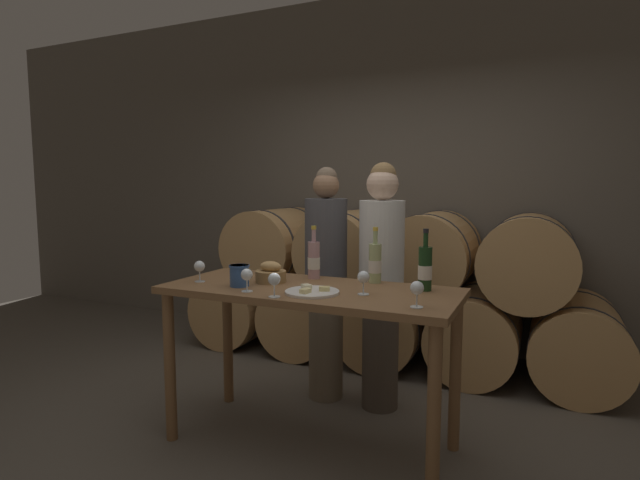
# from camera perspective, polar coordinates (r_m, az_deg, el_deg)

# --- Properties ---
(ground_plane) EXTENTS (10.00, 10.00, 0.00)m
(ground_plane) POSITION_cam_1_polar(r_m,az_deg,el_deg) (3.08, -1.15, -22.24)
(ground_plane) COLOR #564F44
(stone_wall_back) EXTENTS (10.00, 0.12, 3.20)m
(stone_wall_back) POSITION_cam_1_polar(r_m,az_deg,el_deg) (4.67, 10.01, 7.75)
(stone_wall_back) COLOR #60594F
(stone_wall_back) RESTS_ON ground_plane
(barrel_stack) EXTENTS (3.52, 0.87, 1.27)m
(barrel_stack) POSITION_cam_1_polar(r_m,az_deg,el_deg) (4.22, 7.84, -5.77)
(barrel_stack) COLOR tan
(barrel_stack) RESTS_ON ground_plane
(tasting_table) EXTENTS (1.63, 0.69, 0.91)m
(tasting_table) POSITION_cam_1_polar(r_m,az_deg,el_deg) (2.80, -1.19, -8.04)
(tasting_table) COLOR brown
(tasting_table) RESTS_ON ground_plane
(person_left) EXTENTS (0.29, 0.29, 1.59)m
(person_left) POSITION_cam_1_polar(r_m,az_deg,el_deg) (3.42, 0.68, -4.68)
(person_left) COLOR #756651
(person_left) RESTS_ON ground_plane
(person_right) EXTENTS (0.29, 0.29, 1.62)m
(person_right) POSITION_cam_1_polar(r_m,az_deg,el_deg) (3.28, 7.01, -4.76)
(person_right) COLOR #4C4238
(person_right) RESTS_ON ground_plane
(wine_bottle_red) EXTENTS (0.07, 0.07, 0.33)m
(wine_bottle_red) POSITION_cam_1_polar(r_m,az_deg,el_deg) (2.72, 11.92, -3.19)
(wine_bottle_red) COLOR #193819
(wine_bottle_red) RESTS_ON tasting_table
(wine_bottle_white) EXTENTS (0.07, 0.07, 0.32)m
(wine_bottle_white) POSITION_cam_1_polar(r_m,az_deg,el_deg) (2.90, 6.31, -2.61)
(wine_bottle_white) COLOR #ADBC7F
(wine_bottle_white) RESTS_ON tasting_table
(wine_bottle_rose) EXTENTS (0.07, 0.07, 0.32)m
(wine_bottle_rose) POSITION_cam_1_polar(r_m,az_deg,el_deg) (3.01, -0.71, -2.27)
(wine_bottle_rose) COLOR #BC8E93
(wine_bottle_rose) RESTS_ON tasting_table
(blue_crock) EXTENTS (0.11, 0.11, 0.12)m
(blue_crock) POSITION_cam_1_polar(r_m,az_deg,el_deg) (2.82, -9.20, -3.93)
(blue_crock) COLOR #335693
(blue_crock) RESTS_ON tasting_table
(bread_basket) EXTENTS (0.18, 0.18, 0.12)m
(bread_basket) POSITION_cam_1_polar(r_m,az_deg,el_deg) (2.92, -5.65, -3.89)
(bread_basket) COLOR olive
(bread_basket) RESTS_ON tasting_table
(cheese_plate) EXTENTS (0.29, 0.29, 0.04)m
(cheese_plate) POSITION_cam_1_polar(r_m,az_deg,el_deg) (2.62, -0.91, -5.92)
(cheese_plate) COLOR white
(cheese_plate) RESTS_ON tasting_table
(wine_glass_far_left) EXTENTS (0.06, 0.06, 0.12)m
(wine_glass_far_left) POSITION_cam_1_polar(r_m,az_deg,el_deg) (2.99, -13.61, -3.03)
(wine_glass_far_left) COLOR white
(wine_glass_far_left) RESTS_ON tasting_table
(wine_glass_left) EXTENTS (0.06, 0.06, 0.12)m
(wine_glass_left) POSITION_cam_1_polar(r_m,az_deg,el_deg) (2.67, -8.36, -4.04)
(wine_glass_left) COLOR white
(wine_glass_left) RESTS_ON tasting_table
(wine_glass_center) EXTENTS (0.06, 0.06, 0.12)m
(wine_glass_center) POSITION_cam_1_polar(r_m,az_deg,el_deg) (2.52, -5.26, -4.60)
(wine_glass_center) COLOR white
(wine_glass_center) RESTS_ON tasting_table
(wine_glass_right) EXTENTS (0.06, 0.06, 0.12)m
(wine_glass_right) POSITION_cam_1_polar(r_m,az_deg,el_deg) (2.58, 4.99, -4.35)
(wine_glass_right) COLOR white
(wine_glass_right) RESTS_ON tasting_table
(wine_glass_far_right) EXTENTS (0.06, 0.06, 0.12)m
(wine_glass_far_right) POSITION_cam_1_polar(r_m,az_deg,el_deg) (2.35, 11.02, -5.52)
(wine_glass_far_right) COLOR white
(wine_glass_far_right) RESTS_ON tasting_table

